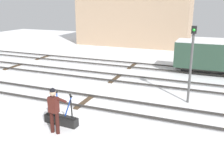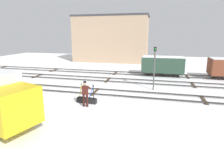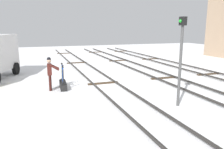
{
  "view_description": "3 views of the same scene",
  "coord_description": "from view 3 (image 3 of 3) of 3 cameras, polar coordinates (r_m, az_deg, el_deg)",
  "views": [
    {
      "loc": [
        5.73,
        -10.53,
        4.91
      ],
      "look_at": [
        0.6,
        2.31,
        0.95
      ],
      "focal_mm": 39.68,
      "sensor_mm": 36.0,
      "label": 1
    },
    {
      "loc": [
        5.06,
        -14.74,
        4.97
      ],
      "look_at": [
        1.06,
        2.02,
        1.24
      ],
      "focal_mm": 29.78,
      "sensor_mm": 36.0,
      "label": 2
    },
    {
      "loc": [
        12.94,
        -4.0,
        3.45
      ],
      "look_at": [
        0.69,
        0.35,
        0.71
      ],
      "focal_mm": 35.69,
      "sensor_mm": 36.0,
      "label": 3
    }
  ],
  "objects": [
    {
      "name": "rail_worker",
      "position": [
        12.79,
        -15.58,
        0.77
      ],
      "size": [
        0.56,
        0.69,
        1.87
      ],
      "rotation": [
        0.0,
        0.0,
        -0.06
      ],
      "color": "#351511",
      "rests_on": "ground_plane"
    },
    {
      "name": "ground_plane",
      "position": [
        13.98,
        -2.31,
        -2.38
      ],
      "size": [
        60.0,
        60.0,
        0.0
      ],
      "primitive_type": "plane",
      "color": "white"
    },
    {
      "name": "track_siding_far",
      "position": [
        18.13,
        23.44,
        0.3
      ],
      "size": [
        44.0,
        1.94,
        0.18
      ],
      "color": "#2D2B28",
      "rests_on": "ground_plane"
    },
    {
      "name": "track_siding_near",
      "position": [
        15.79,
        13.14,
        -0.61
      ],
      "size": [
        44.0,
        1.94,
        0.18
      ],
      "color": "#2D2B28",
      "rests_on": "ground_plane"
    },
    {
      "name": "signal_post",
      "position": [
        10.04,
        17.22,
        5.29
      ],
      "size": [
        0.24,
        0.32,
        3.9
      ],
      "color": "#4C4C4C",
      "rests_on": "ground_plane"
    },
    {
      "name": "track_main_line",
      "position": [
        13.95,
        -2.31,
        -1.95
      ],
      "size": [
        44.0,
        1.94,
        0.18
      ],
      "color": "#2D2B28",
      "rests_on": "ground_plane"
    },
    {
      "name": "switch_lever_frame",
      "position": [
        13.21,
        -12.44,
        -2.39
      ],
      "size": [
        1.54,
        0.45,
        1.45
      ],
      "rotation": [
        0.0,
        0.0,
        -0.06
      ],
      "color": "black",
      "rests_on": "ground_plane"
    }
  ]
}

